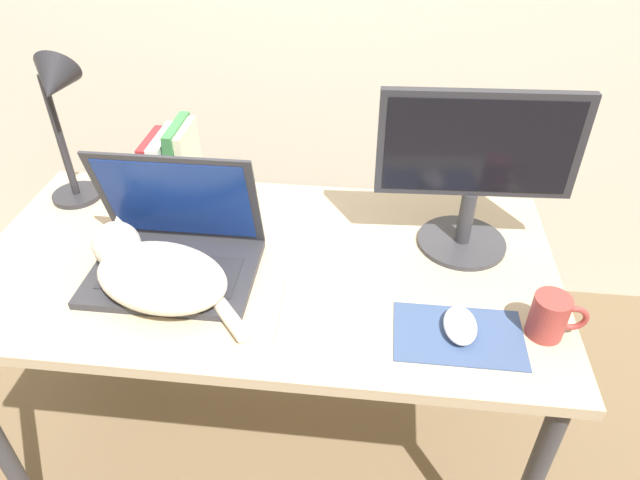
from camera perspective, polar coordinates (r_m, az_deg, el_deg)
The scene contains 10 objects.
desk at distance 1.40m, azimuth -5.39°, elevation -4.54°, with size 1.36×0.70×0.73m.
laptop at distance 1.34m, azimuth -14.31°, elevation -0.96°, with size 0.37×0.27×0.28m.
cat at distance 1.28m, azimuth -16.17°, elevation -3.07°, with size 0.39×0.28×0.13m.
external_monitor at distance 1.32m, azimuth 15.28°, elevation 7.08°, with size 0.44×0.21×0.39m.
mousepad at distance 1.20m, azimuth 13.68°, elevation -9.23°, with size 0.26×0.17×0.00m.
computer_mouse at distance 1.20m, azimuth 13.84°, elevation -8.27°, with size 0.07×0.11×0.03m.
book_row at distance 1.56m, azimuth -14.48°, elevation 7.10°, with size 0.12×0.17×0.23m.
desk_lamp at distance 1.55m, azimuth -24.73°, elevation 11.89°, with size 0.17×0.17×0.42m.
notepad at distance 1.21m, azimuth 1.14°, elevation -7.16°, with size 0.22×0.22×0.01m.
mug at distance 1.23m, azimuth 22.05°, elevation -7.09°, with size 0.11×0.07×0.10m.
Camera 1 is at (0.25, -0.68, 1.58)m, focal length 32.00 mm.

